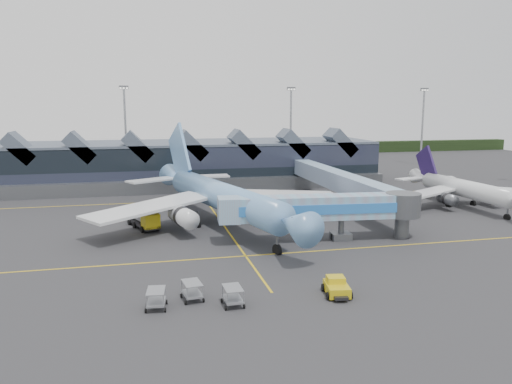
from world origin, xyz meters
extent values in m
plane|color=#2C2C2F|center=(0.00, 0.00, 0.00)|extent=(260.00, 260.00, 0.00)
cube|color=gold|center=(0.00, -8.00, 0.01)|extent=(120.00, 0.25, 0.01)
cube|color=gold|center=(0.00, 28.00, 0.01)|extent=(120.00, 0.25, 0.01)
cube|color=gold|center=(0.00, 10.00, 0.01)|extent=(0.25, 60.00, 0.01)
cube|color=black|center=(0.00, 110.00, 2.00)|extent=(260.00, 4.00, 4.00)
cube|color=black|center=(-5.00, 48.00, 4.50)|extent=(90.00, 20.00, 9.00)
cube|color=#4F5A69|center=(-5.00, 48.00, 9.20)|extent=(90.00, 20.00, 0.60)
cube|color=#585A5F|center=(-5.00, 37.00, 1.30)|extent=(90.00, 2.50, 2.60)
cube|color=#4F5A69|center=(-34.00, 41.00, 9.30)|extent=(6.43, 6.00, 6.43)
cube|color=#4F5A69|center=(-23.00, 41.00, 9.30)|extent=(6.43, 6.00, 6.43)
cube|color=#4F5A69|center=(-12.00, 41.00, 9.30)|extent=(6.43, 6.00, 6.43)
cube|color=#4F5A69|center=(-1.00, 41.00, 9.30)|extent=(6.43, 6.00, 6.43)
cube|color=#4F5A69|center=(10.00, 41.00, 9.30)|extent=(6.43, 6.00, 6.43)
cube|color=#4F5A69|center=(21.00, 41.00, 9.30)|extent=(6.43, 6.00, 6.43)
cube|color=#4F5A69|center=(32.00, 41.00, 9.30)|extent=(6.43, 6.00, 6.43)
cylinder|color=gray|center=(-15.00, 72.00, 11.00)|extent=(0.56, 0.56, 22.00)
cube|color=#585A5F|center=(-15.00, 72.00, 22.00)|extent=(2.40, 0.50, 0.90)
cylinder|color=gray|center=(30.00, 72.00, 11.00)|extent=(0.56, 0.56, 22.00)
cube|color=#585A5F|center=(30.00, 72.00, 22.00)|extent=(2.40, 0.50, 0.90)
cylinder|color=gray|center=(70.00, 70.00, 11.00)|extent=(0.56, 0.56, 22.00)
cube|color=#585A5F|center=(70.00, 70.00, 22.00)|extent=(2.40, 0.50, 0.90)
cylinder|color=#6B99D8|center=(-0.16, 7.01, 4.39)|extent=(12.39, 32.92, 4.07)
cone|color=#6B99D8|center=(4.80, -11.65, 4.39)|extent=(5.38, 6.51, 4.07)
cube|color=black|center=(4.98, -12.34, 5.24)|extent=(1.58, 0.72, 0.48)
cone|color=#6B99D8|center=(-5.35, 26.59, 4.69)|extent=(5.87, 8.33, 4.07)
cube|color=silver|center=(-10.57, 5.67, 3.68)|extent=(18.86, 15.18, 1.34)
cube|color=silver|center=(9.55, 11.01, 3.68)|extent=(18.80, 7.13, 1.34)
cylinder|color=silver|center=(-6.26, 2.96, 2.66)|extent=(3.89, 6.11, 2.52)
cylinder|color=silver|center=(7.15, 6.52, 2.66)|extent=(3.89, 6.11, 2.52)
cube|color=#6B99D8|center=(-4.87, 24.77, 8.94)|extent=(3.14, 10.19, 11.21)
cube|color=silver|center=(-9.83, 23.94, 4.69)|extent=(9.02, 6.98, 0.27)
cube|color=silver|center=(-0.15, 26.51, 4.69)|extent=(8.53, 3.43, 0.27)
cylinder|color=#585A5F|center=(3.83, -8.01, 1.18)|extent=(0.30, 0.30, 2.36)
cylinder|color=#585A5F|center=(-3.86, 7.49, 1.18)|extent=(0.30, 0.30, 2.36)
cylinder|color=#585A5F|center=(2.82, 9.27, 1.18)|extent=(0.30, 0.30, 2.36)
cylinder|color=black|center=(3.83, -8.01, 0.42)|extent=(0.85, 1.58, 1.51)
cylinder|color=silver|center=(42.97, 11.24, 3.22)|extent=(4.01, 21.01, 2.98)
cone|color=silver|center=(42.34, 24.06, 3.44)|extent=(3.22, 4.92, 2.98)
cube|color=silver|center=(35.95, 11.85, 2.70)|extent=(12.99, 8.04, 1.00)
cube|color=silver|center=(49.90, 12.54, 2.70)|extent=(13.00, 7.00, 1.00)
cylinder|color=#585A5F|center=(38.39, 9.52, 1.95)|extent=(2.02, 3.67, 1.85)
cylinder|color=#585A5F|center=(47.70, 9.98, 1.95)|extent=(2.02, 3.67, 1.85)
cube|color=#261747|center=(42.40, 22.87, 6.20)|extent=(0.78, 6.72, 7.28)
cube|color=silver|center=(39.03, 23.00, 3.44)|extent=(6.05, 3.65, 0.25)
cube|color=silver|center=(45.74, 23.33, 3.44)|extent=(5.99, 3.15, 0.25)
cylinder|color=#585A5F|center=(43.46, 1.40, 0.86)|extent=(0.28, 0.28, 1.73)
cylinder|color=#585A5F|center=(40.39, 12.01, 0.86)|extent=(0.28, 0.28, 1.73)
cylinder|color=#585A5F|center=(45.46, 12.26, 0.86)|extent=(0.28, 0.28, 1.73)
cylinder|color=black|center=(43.46, 1.40, 0.31)|extent=(0.50, 1.13, 1.11)
cube|color=#7BAECD|center=(10.55, -3.52, 4.46)|extent=(21.23, 5.01, 3.05)
cube|color=blue|center=(10.41, -5.14, 4.46)|extent=(20.96, 1.99, 1.26)
cube|color=#7BAECD|center=(-0.97, -2.50, 4.46)|extent=(3.02, 3.59, 3.15)
cylinder|color=#585A5F|center=(13.69, -3.80, 2.23)|extent=(0.74, 0.74, 4.46)
cube|color=#585A5F|center=(13.69, -3.80, 0.47)|extent=(2.70, 2.32, 0.95)
cylinder|color=black|center=(12.65, -3.71, 0.37)|extent=(0.50, 0.98, 0.95)
cylinder|color=black|center=(14.74, -3.89, 0.37)|extent=(0.50, 0.98, 0.95)
cylinder|color=#585A5F|center=(22.07, -4.55, 4.46)|extent=(4.63, 4.63, 3.15)
cylinder|color=#585A5F|center=(22.07, -4.55, 2.23)|extent=(1.89, 1.89, 4.46)
cube|color=black|center=(-11.57, 8.82, 0.68)|extent=(4.75, 8.39, 0.45)
cube|color=gold|center=(-10.55, 5.92, 1.63)|extent=(2.71, 2.59, 1.99)
cube|color=black|center=(-10.31, 5.24, 2.08)|extent=(1.92, 0.79, 0.90)
cylinder|color=silver|center=(-11.93, 9.84, 1.90)|extent=(3.70, 5.63, 2.08)
sphere|color=silver|center=(-12.80, 12.31, 1.90)|extent=(1.99, 1.99, 1.99)
sphere|color=silver|center=(-11.06, 7.37, 1.90)|extent=(1.99, 1.99, 1.99)
cylinder|color=black|center=(-11.73, 5.89, 0.45)|extent=(0.60, 0.96, 0.90)
cylinder|color=black|center=(-9.60, 6.64, 0.45)|extent=(0.60, 0.96, 0.90)
cylinder|color=black|center=(-12.78, 8.87, 0.45)|extent=(0.60, 0.96, 0.90)
cylinder|color=black|center=(-10.65, 9.62, 0.45)|extent=(0.60, 0.96, 0.90)
cylinder|color=black|center=(-13.54, 11.00, 0.45)|extent=(0.60, 0.96, 0.90)
cylinder|color=black|center=(-11.41, 11.75, 0.45)|extent=(0.60, 0.96, 0.90)
cube|color=gold|center=(5.73, -21.88, 0.63)|extent=(2.49, 3.53, 0.90)
cube|color=gold|center=(5.81, -21.35, 1.31)|extent=(1.84, 1.69, 0.63)
cube|color=black|center=(5.45, -23.58, 0.41)|extent=(1.37, 0.92, 0.27)
cylinder|color=black|center=(4.53, -22.78, 0.36)|extent=(0.38, 0.76, 0.72)
cylinder|color=black|center=(6.58, -23.12, 0.36)|extent=(0.38, 0.76, 0.72)
cylinder|color=black|center=(4.88, -20.64, 0.36)|extent=(0.38, 0.76, 0.72)
cylinder|color=black|center=(6.93, -20.98, 0.36)|extent=(0.38, 0.76, 0.72)
cube|color=gray|center=(-7.51, -20.02, 0.60)|extent=(1.84, 2.59, 0.16)
cube|color=gray|center=(-7.51, -20.02, 1.64)|extent=(1.84, 2.59, 0.09)
cylinder|color=black|center=(-6.81, -19.05, 0.20)|extent=(0.18, 0.41, 0.39)
cube|color=gray|center=(-4.15, -22.11, 0.60)|extent=(1.61, 2.46, 0.16)
cube|color=gray|center=(-4.15, -22.11, 1.64)|extent=(1.61, 2.46, 0.09)
cylinder|color=black|center=(-3.36, -21.21, 0.20)|extent=(0.14, 0.40, 0.39)
cube|color=gray|center=(-10.76, -21.22, 0.60)|extent=(1.81, 2.57, 0.16)
cube|color=gray|center=(-10.76, -21.22, 1.64)|extent=(1.81, 2.57, 0.09)
cylinder|color=black|center=(-9.84, -20.45, 0.20)|extent=(0.18, 0.41, 0.39)
camera|label=1|loc=(-11.65, -63.15, 17.45)|focal=35.00mm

